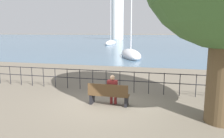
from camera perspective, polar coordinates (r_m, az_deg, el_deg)
ground_plane at (r=9.05m, az=-0.81°, el=-9.29°), size 1000.00×1000.00×0.00m
harbor_water at (r=168.41m, az=13.96°, el=8.21°), size 600.00×300.00×0.01m
park_bench at (r=8.86m, az=-0.92°, el=-6.80°), size 1.65×0.45×0.90m
seated_person_left at (r=8.83m, az=0.15°, el=-5.15°), size 0.39×0.35×1.25m
promenade_railing at (r=10.79m, az=2.08°, el=-2.39°), size 15.66×0.04×1.05m
sailboat_0 at (r=54.05m, az=-0.33°, el=6.78°), size 2.15×7.88×12.64m
sailboat_3 at (r=26.66m, az=4.90°, el=3.86°), size 4.47×8.41×11.74m
harbor_lighthouse at (r=101.15m, az=1.45°, el=14.31°), size 5.37×5.37×24.61m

